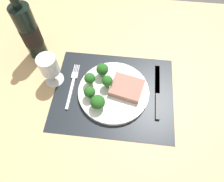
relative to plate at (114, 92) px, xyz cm
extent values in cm
cube|color=tan|center=(0.00, 0.00, -2.60)|extent=(140.00, 110.00, 3.00)
cube|color=black|center=(0.00, 0.00, -0.95)|extent=(43.19, 34.40, 0.30)
cylinder|color=white|center=(0.00, 0.00, 0.00)|extent=(25.38, 25.38, 1.60)
cube|color=#9E6B5B|center=(4.63, 0.98, 2.00)|extent=(12.77, 11.36, 2.40)
cylinder|color=#5B8942|center=(-7.81, -3.26, 1.62)|extent=(1.58, 1.58, 1.63)
sphere|color=#235B1E|center=(-7.81, -3.26, 4.11)|extent=(3.94, 3.94, 3.94)
cylinder|color=#5B8942|center=(-4.70, 6.19, 1.71)|extent=(1.87, 1.87, 1.82)
sphere|color=#235B1E|center=(-4.70, 6.19, 4.47)|extent=(4.37, 4.37, 4.37)
cylinder|color=#5B8942|center=(-4.53, -6.72, 1.41)|extent=(1.81, 1.81, 1.21)
sphere|color=#235B1E|center=(-4.53, -6.72, 4.10)|extent=(4.91, 4.91, 4.91)
cylinder|color=#6B994C|center=(-8.59, 1.93, 1.82)|extent=(1.65, 1.65, 2.04)
sphere|color=#235B1E|center=(-8.59, 1.93, 4.49)|extent=(3.87, 3.87, 3.87)
cylinder|color=#5B8942|center=(-2.35, 1.44, 1.88)|extent=(1.29, 1.29, 2.15)
sphere|color=#235B1E|center=(-2.35, 1.44, 4.57)|extent=(3.81, 3.81, 3.81)
cube|color=silver|center=(-15.49, -2.00, -0.55)|extent=(1.00, 13.00, 0.50)
cube|color=silver|center=(-15.49, 5.80, -0.55)|extent=(2.40, 2.60, 0.40)
cube|color=silver|center=(-16.39, 8.90, -0.55)|extent=(0.30, 3.60, 0.35)
cube|color=silver|center=(-15.79, 8.90, -0.55)|extent=(0.30, 3.60, 0.35)
cube|color=silver|center=(-15.19, 8.90, -0.55)|extent=(0.30, 3.60, 0.35)
cube|color=silver|center=(-14.59, 8.90, -0.55)|extent=(0.30, 3.60, 0.35)
cube|color=black|center=(15.91, -3.90, -0.40)|extent=(1.40, 10.00, 0.80)
cube|color=silver|center=(15.91, 7.60, -0.65)|extent=(1.80, 13.00, 0.30)
cylinder|color=black|center=(-32.28, 15.51, 9.94)|extent=(7.02, 7.02, 22.09)
cylinder|color=black|center=(-32.28, 15.51, 8.84)|extent=(7.16, 7.16, 7.73)
cylinder|color=silver|center=(-22.86, 3.44, -0.90)|extent=(7.14, 7.14, 0.40)
cylinder|color=silver|center=(-22.86, 3.44, 1.88)|extent=(0.80, 0.80, 5.16)
cylinder|color=silver|center=(-22.86, 3.44, 7.91)|extent=(6.60, 6.60, 6.91)
cylinder|color=tan|center=(-22.86, 3.44, 6.35)|extent=(5.81, 5.81, 3.79)
camera|label=1|loc=(3.38, -35.75, 64.02)|focal=32.67mm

